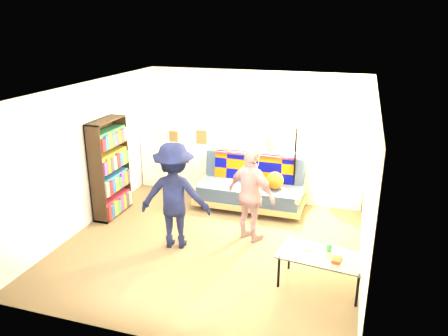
{
  "coord_description": "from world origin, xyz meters",
  "views": [
    {
      "loc": [
        2.02,
        -6.04,
        3.39
      ],
      "look_at": [
        0.0,
        0.4,
        1.05
      ],
      "focal_mm": 35.0,
      "sensor_mm": 36.0,
      "label": 1
    }
  ],
  "objects_px": {
    "futon_sofa": "(252,187)",
    "floor_lamp": "(296,149)",
    "person_left": "(175,196)",
    "person_right": "(251,195)",
    "coffee_table": "(323,257)",
    "bookshelf": "(110,171)"
  },
  "relations": [
    {
      "from": "futon_sofa",
      "to": "person_left",
      "type": "bearing_deg",
      "value": -113.57
    },
    {
      "from": "bookshelf",
      "to": "floor_lamp",
      "type": "distance_m",
      "value": 3.33
    },
    {
      "from": "futon_sofa",
      "to": "bookshelf",
      "type": "height_order",
      "value": "bookshelf"
    },
    {
      "from": "futon_sofa",
      "to": "person_right",
      "type": "bearing_deg",
      "value": -76.45
    },
    {
      "from": "coffee_table",
      "to": "person_right",
      "type": "height_order",
      "value": "person_right"
    },
    {
      "from": "person_right",
      "to": "coffee_table",
      "type": "bearing_deg",
      "value": 166.97
    },
    {
      "from": "bookshelf",
      "to": "floor_lamp",
      "type": "height_order",
      "value": "bookshelf"
    },
    {
      "from": "futon_sofa",
      "to": "bookshelf",
      "type": "relative_size",
      "value": 1.15
    },
    {
      "from": "floor_lamp",
      "to": "bookshelf",
      "type": "bearing_deg",
      "value": -158.2
    },
    {
      "from": "person_left",
      "to": "person_right",
      "type": "distance_m",
      "value": 1.19
    },
    {
      "from": "person_left",
      "to": "person_right",
      "type": "xyz_separation_m",
      "value": [
        1.07,
        0.53,
        -0.07
      ]
    },
    {
      "from": "floor_lamp",
      "to": "person_left",
      "type": "relative_size",
      "value": 0.97
    },
    {
      "from": "floor_lamp",
      "to": "futon_sofa",
      "type": "bearing_deg",
      "value": -164.98
    },
    {
      "from": "futon_sofa",
      "to": "floor_lamp",
      "type": "bearing_deg",
      "value": 15.02
    },
    {
      "from": "futon_sofa",
      "to": "bookshelf",
      "type": "distance_m",
      "value": 2.58
    },
    {
      "from": "bookshelf",
      "to": "coffee_table",
      "type": "relative_size",
      "value": 1.47
    },
    {
      "from": "futon_sofa",
      "to": "person_left",
      "type": "distance_m",
      "value": 1.97
    },
    {
      "from": "bookshelf",
      "to": "futon_sofa",
      "type": "bearing_deg",
      "value": 23.86
    },
    {
      "from": "coffee_table",
      "to": "bookshelf",
      "type": "bearing_deg",
      "value": 162.73
    },
    {
      "from": "coffee_table",
      "to": "person_left",
      "type": "distance_m",
      "value": 2.35
    },
    {
      "from": "bookshelf",
      "to": "floor_lamp",
      "type": "xyz_separation_m",
      "value": [
        3.08,
        1.23,
        0.33
      ]
    },
    {
      "from": "person_right",
      "to": "bookshelf",
      "type": "bearing_deg",
      "value": 22.03
    }
  ]
}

